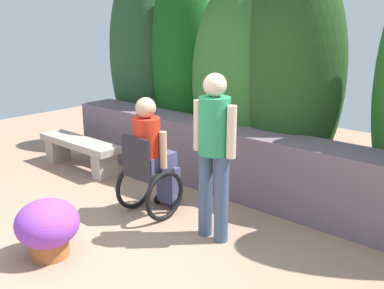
% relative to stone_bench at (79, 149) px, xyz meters
% --- Properties ---
extents(ground_plane, '(12.61, 12.61, 0.00)m').
position_rel_stone_bench_xyz_m(ground_plane, '(2.24, -1.38, -0.30)').
color(ground_plane, '#9A7760').
extents(stone_retaining_wall, '(5.65, 0.55, 0.83)m').
position_rel_stone_bench_xyz_m(stone_retaining_wall, '(2.24, 0.77, 0.12)').
color(stone_retaining_wall, '#675763').
rests_on(stone_retaining_wall, ground).
extents(hedge_backdrop, '(6.35, 1.15, 3.20)m').
position_rel_stone_bench_xyz_m(hedge_backdrop, '(2.31, 1.37, 1.18)').
color(hedge_backdrop, '#254A28').
rests_on(hedge_backdrop, ground).
extents(stone_bench, '(1.52, 0.36, 0.44)m').
position_rel_stone_bench_xyz_m(stone_bench, '(0.00, 0.00, 0.00)').
color(stone_bench, '#A09485').
rests_on(stone_bench, ground).
extents(person_in_wheelchair, '(0.53, 0.66, 1.33)m').
position_rel_stone_bench_xyz_m(person_in_wheelchair, '(1.89, -0.35, 0.33)').
color(person_in_wheelchair, black).
rests_on(person_in_wheelchair, ground).
extents(person_standing_companion, '(0.49, 0.30, 1.65)m').
position_rel_stone_bench_xyz_m(person_standing_companion, '(2.78, -0.35, 0.66)').
color(person_standing_companion, '#3D506D').
rests_on(person_standing_companion, ground).
extents(flower_pot_terracotta_by_wall, '(0.58, 0.58, 0.55)m').
position_rel_stone_bench_xyz_m(flower_pot_terracotta_by_wall, '(1.87, -1.62, -0.00)').
color(flower_pot_terracotta_by_wall, '#A45D2E').
rests_on(flower_pot_terracotta_by_wall, ground).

